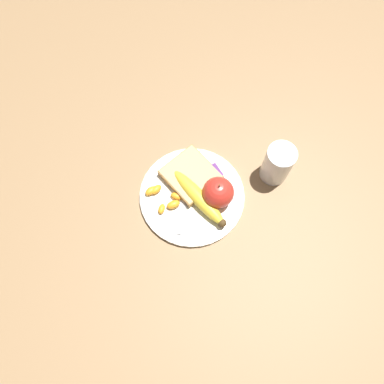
# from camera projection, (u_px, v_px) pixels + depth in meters

# --- Properties ---
(ground_plane) EXTENTS (3.00, 3.00, 0.00)m
(ground_plane) POSITION_uv_depth(u_px,v_px,m) (192.00, 197.00, 0.90)
(ground_plane) COLOR olive
(plate) EXTENTS (0.25, 0.25, 0.01)m
(plate) POSITION_uv_depth(u_px,v_px,m) (192.00, 196.00, 0.89)
(plate) COLOR silver
(plate) RESTS_ON ground_plane
(juice_glass) EXTENTS (0.07, 0.07, 0.11)m
(juice_glass) POSITION_uv_depth(u_px,v_px,m) (277.00, 165.00, 0.87)
(juice_glass) COLOR silver
(juice_glass) RESTS_ON ground_plane
(apple) EXTENTS (0.07, 0.07, 0.08)m
(apple) POSITION_uv_depth(u_px,v_px,m) (218.00, 192.00, 0.85)
(apple) COLOR red
(apple) RESTS_ON plate
(banana) EXTENTS (0.18, 0.06, 0.04)m
(banana) POSITION_uv_depth(u_px,v_px,m) (199.00, 198.00, 0.87)
(banana) COLOR yellow
(banana) RESTS_ON plate
(bread_slice) EXTENTS (0.13, 0.13, 0.02)m
(bread_slice) POSITION_uv_depth(u_px,v_px,m) (191.00, 175.00, 0.89)
(bread_slice) COLOR olive
(bread_slice) RESTS_ON plate
(fork) EXTENTS (0.15, 0.13, 0.00)m
(fork) POSITION_uv_depth(u_px,v_px,m) (186.00, 190.00, 0.89)
(fork) COLOR #B2B2B7
(fork) RESTS_ON plate
(jam_packet) EXTENTS (0.04, 0.03, 0.02)m
(jam_packet) POSITION_uv_depth(u_px,v_px,m) (214.00, 174.00, 0.90)
(jam_packet) COLOR silver
(jam_packet) RESTS_ON plate
(orange_segment_0) EXTENTS (0.02, 0.03, 0.02)m
(orange_segment_0) POSITION_uv_depth(u_px,v_px,m) (156.00, 190.00, 0.88)
(orange_segment_0) COLOR orange
(orange_segment_0) RESTS_ON plate
(orange_segment_1) EXTENTS (0.02, 0.03, 0.02)m
(orange_segment_1) POSITION_uv_depth(u_px,v_px,m) (151.00, 191.00, 0.88)
(orange_segment_1) COLOR orange
(orange_segment_1) RESTS_ON plate
(orange_segment_2) EXTENTS (0.03, 0.03, 0.01)m
(orange_segment_2) POSITION_uv_depth(u_px,v_px,m) (162.00, 209.00, 0.87)
(orange_segment_2) COLOR orange
(orange_segment_2) RESTS_ON plate
(orange_segment_3) EXTENTS (0.02, 0.03, 0.02)m
(orange_segment_3) POSITION_uv_depth(u_px,v_px,m) (173.00, 203.00, 0.87)
(orange_segment_3) COLOR orange
(orange_segment_3) RESTS_ON plate
(orange_segment_4) EXTENTS (0.03, 0.03, 0.01)m
(orange_segment_4) POSITION_uv_depth(u_px,v_px,m) (171.00, 175.00, 0.90)
(orange_segment_4) COLOR orange
(orange_segment_4) RESTS_ON plate
(orange_segment_5) EXTENTS (0.03, 0.03, 0.02)m
(orange_segment_5) POSITION_uv_depth(u_px,v_px,m) (176.00, 196.00, 0.88)
(orange_segment_5) COLOR orange
(orange_segment_5) RESTS_ON plate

